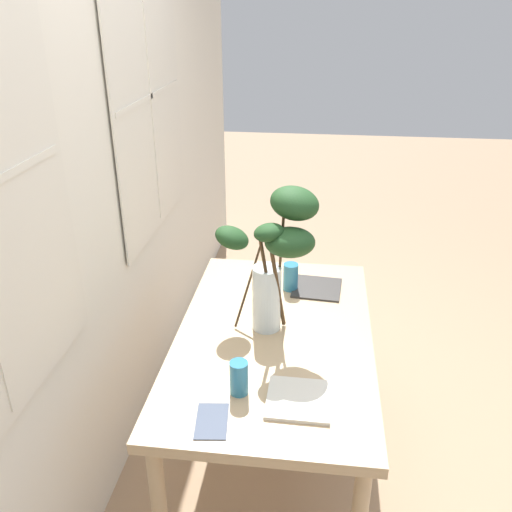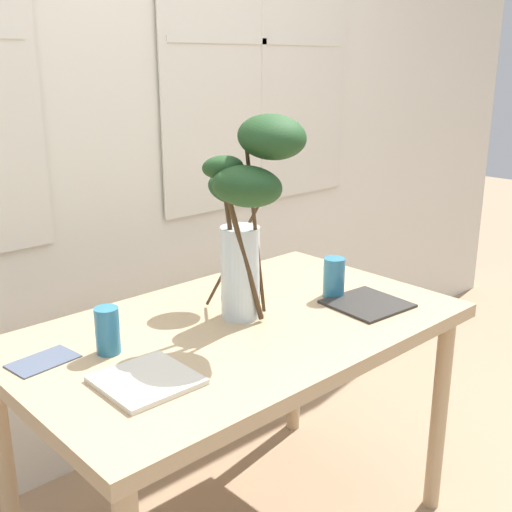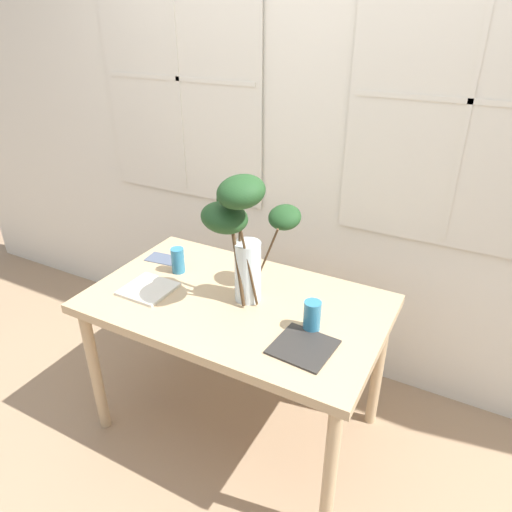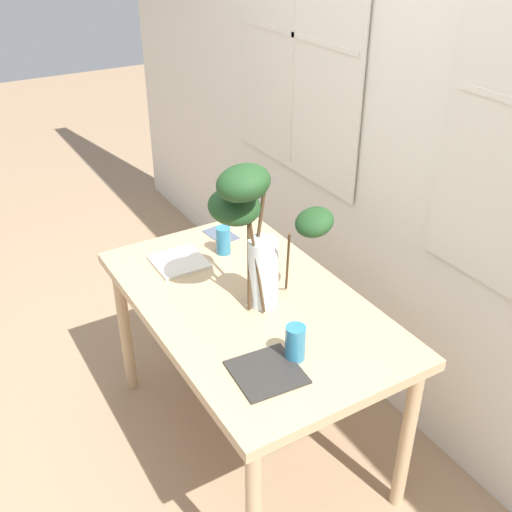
{
  "view_description": "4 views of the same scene",
  "coord_description": "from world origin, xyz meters",
  "px_view_note": "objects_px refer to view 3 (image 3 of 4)",
  "views": [
    {
      "loc": [
        -1.85,
        -0.15,
        2.01
      ],
      "look_at": [
        0.06,
        0.08,
        1.09
      ],
      "focal_mm": 37.51,
      "sensor_mm": 36.0,
      "label": 1
    },
    {
      "loc": [
        -1.14,
        -1.31,
        1.51
      ],
      "look_at": [
        0.08,
        0.01,
        0.96
      ],
      "focal_mm": 44.49,
      "sensor_mm": 36.0,
      "label": 2
    },
    {
      "loc": [
        0.92,
        -1.52,
        1.93
      ],
      "look_at": [
        0.09,
        0.02,
        1.0
      ],
      "focal_mm": 33.01,
      "sensor_mm": 36.0,
      "label": 3
    },
    {
      "loc": [
        1.73,
        -1.0,
        2.15
      ],
      "look_at": [
        -0.0,
        0.03,
        0.96
      ],
      "focal_mm": 42.89,
      "sensor_mm": 36.0,
      "label": 4
    }
  ],
  "objects_px": {
    "drinking_glass_blue_right": "(312,316)",
    "plate_square_right": "(303,347)",
    "drinking_glass_blue_left": "(178,260)",
    "vase_with_branches": "(243,230)",
    "dining_table": "(236,315)",
    "plate_square_left": "(148,289)"
  },
  "relations": [
    {
      "from": "drinking_glass_blue_right",
      "to": "plate_square_left",
      "type": "bearing_deg",
      "value": -174.27
    },
    {
      "from": "vase_with_branches",
      "to": "plate_square_right",
      "type": "relative_size",
      "value": 2.82
    },
    {
      "from": "vase_with_branches",
      "to": "drinking_glass_blue_left",
      "type": "distance_m",
      "value": 0.52
    },
    {
      "from": "vase_with_branches",
      "to": "drinking_glass_blue_left",
      "type": "bearing_deg",
      "value": 168.55
    },
    {
      "from": "dining_table",
      "to": "plate_square_left",
      "type": "xyz_separation_m",
      "value": [
        -0.4,
        -0.12,
        0.09
      ]
    },
    {
      "from": "dining_table",
      "to": "plate_square_right",
      "type": "height_order",
      "value": "plate_square_right"
    },
    {
      "from": "plate_square_left",
      "to": "plate_square_right",
      "type": "relative_size",
      "value": 0.97
    },
    {
      "from": "drinking_glass_blue_right",
      "to": "drinking_glass_blue_left",
      "type": "bearing_deg",
      "value": 170.31
    },
    {
      "from": "plate_square_left",
      "to": "plate_square_right",
      "type": "bearing_deg",
      "value": -3.38
    },
    {
      "from": "drinking_glass_blue_left",
      "to": "drinking_glass_blue_right",
      "type": "bearing_deg",
      "value": -9.69
    },
    {
      "from": "drinking_glass_blue_right",
      "to": "plate_square_right",
      "type": "relative_size",
      "value": 0.59
    },
    {
      "from": "plate_square_right",
      "to": "vase_with_branches",
      "type": "bearing_deg",
      "value": 154.51
    },
    {
      "from": "drinking_glass_blue_left",
      "to": "drinking_glass_blue_right",
      "type": "distance_m",
      "value": 0.77
    },
    {
      "from": "drinking_glass_blue_left",
      "to": "plate_square_left",
      "type": "relative_size",
      "value": 0.59
    },
    {
      "from": "drinking_glass_blue_left",
      "to": "plate_square_left",
      "type": "bearing_deg",
      "value": -95.39
    },
    {
      "from": "drinking_glass_blue_left",
      "to": "drinking_glass_blue_right",
      "type": "height_order",
      "value": "drinking_glass_blue_right"
    },
    {
      "from": "drinking_glass_blue_left",
      "to": "plate_square_right",
      "type": "relative_size",
      "value": 0.57
    },
    {
      "from": "drinking_glass_blue_left",
      "to": "plate_square_right",
      "type": "bearing_deg",
      "value": -18.16
    },
    {
      "from": "plate_square_right",
      "to": "drinking_glass_blue_left",
      "type": "bearing_deg",
      "value": 161.84
    },
    {
      "from": "drinking_glass_blue_left",
      "to": "drinking_glass_blue_right",
      "type": "xyz_separation_m",
      "value": [
        0.76,
        -0.13,
        0.0
      ]
    },
    {
      "from": "dining_table",
      "to": "plate_square_left",
      "type": "bearing_deg",
      "value": -163.32
    },
    {
      "from": "drinking_glass_blue_right",
      "to": "plate_square_left",
      "type": "xyz_separation_m",
      "value": [
        -0.78,
        -0.08,
        -0.06
      ]
    }
  ]
}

